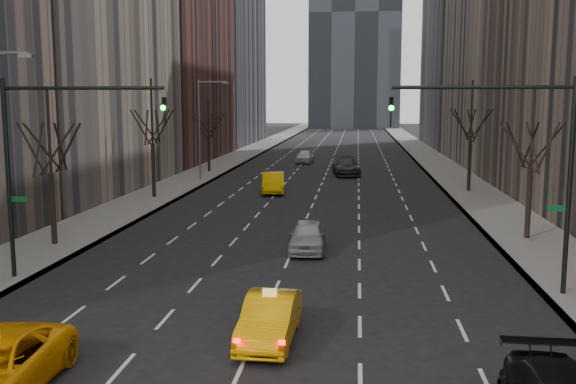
% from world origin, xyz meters
% --- Properties ---
extents(sidewalk_left, '(4.50, 320.00, 0.15)m').
position_xyz_m(sidewalk_left, '(-12.25, 70.00, 0.07)').
color(sidewalk_left, slate).
rests_on(sidewalk_left, ground).
extents(sidewalk_right, '(4.50, 320.00, 0.15)m').
position_xyz_m(sidewalk_right, '(12.25, 70.00, 0.07)').
color(sidewalk_right, slate).
rests_on(sidewalk_right, ground).
extents(tree_lw_b, '(3.36, 3.50, 7.82)m').
position_xyz_m(tree_lw_b, '(-12.00, 18.00, 3.72)').
color(tree_lw_b, black).
rests_on(tree_lw_b, ground).
extents(tree_lw_c, '(3.36, 3.50, 8.74)m').
position_xyz_m(tree_lw_c, '(-12.00, 34.00, 4.04)').
color(tree_lw_c, black).
rests_on(tree_lw_c, ground).
extents(tree_lw_d, '(3.36, 3.50, 7.36)m').
position_xyz_m(tree_lw_d, '(-12.00, 52.00, 3.56)').
color(tree_lw_d, black).
rests_on(tree_lw_d, ground).
extents(tree_rw_b, '(3.36, 3.50, 7.82)m').
position_xyz_m(tree_rw_b, '(12.00, 22.00, 3.72)').
color(tree_rw_b, black).
rests_on(tree_rw_b, ground).
extents(tree_rw_c, '(3.36, 3.50, 8.74)m').
position_xyz_m(tree_rw_c, '(12.00, 40.00, 4.04)').
color(tree_rw_c, black).
rests_on(tree_rw_c, ground).
extents(traffic_mast_left, '(6.69, 0.39, 8.00)m').
position_xyz_m(traffic_mast_left, '(-9.11, 12.00, 5.49)').
color(traffic_mast_left, black).
rests_on(traffic_mast_left, ground).
extents(traffic_mast_right, '(6.69, 0.39, 8.00)m').
position_xyz_m(traffic_mast_right, '(9.11, 12.00, 5.49)').
color(traffic_mast_right, black).
rests_on(traffic_mast_right, ground).
extents(streetlight_far, '(2.83, 0.22, 9.00)m').
position_xyz_m(streetlight_far, '(-10.84, 45.00, 5.62)').
color(streetlight_far, slate).
rests_on(streetlight_far, ground).
extents(taxi_sedan, '(1.60, 4.31, 1.41)m').
position_xyz_m(taxi_sedan, '(0.51, 6.46, 0.70)').
color(taxi_sedan, '#FBA605').
rests_on(taxi_sedan, ground).
extents(silver_sedan_ahead, '(1.88, 4.37, 1.47)m').
position_xyz_m(silver_sedan_ahead, '(0.73, 18.40, 0.74)').
color(silver_sedan_ahead, '#95979C').
rests_on(silver_sedan_ahead, ground).
extents(far_taxi, '(2.25, 5.04, 1.61)m').
position_xyz_m(far_taxi, '(-3.52, 38.05, 0.80)').
color(far_taxi, '#FFBD05').
rests_on(far_taxi, ground).
extents(far_suv_grey, '(3.14, 6.20, 1.72)m').
position_xyz_m(far_suv_grey, '(2.01, 50.93, 0.86)').
color(far_suv_grey, '#29292E').
rests_on(far_suv_grey, ground).
extents(far_car_white, '(2.07, 4.60, 1.54)m').
position_xyz_m(far_car_white, '(-3.06, 63.01, 0.77)').
color(far_car_white, silver).
rests_on(far_car_white, ground).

